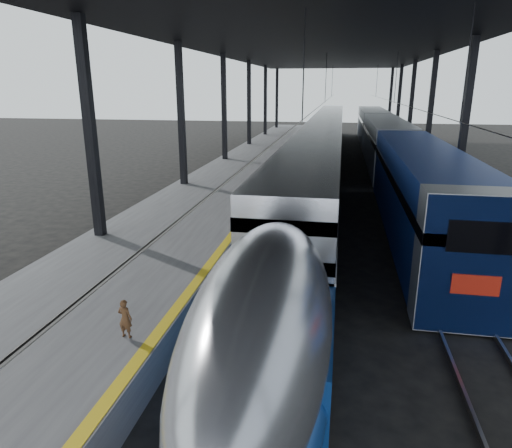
# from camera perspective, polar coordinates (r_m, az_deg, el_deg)

# --- Properties ---
(ground) EXTENTS (160.00, 160.00, 0.00)m
(ground) POSITION_cam_1_polar(r_m,az_deg,el_deg) (12.97, -6.01, -13.79)
(ground) COLOR black
(ground) RESTS_ON ground
(platform) EXTENTS (6.00, 80.00, 1.00)m
(platform) POSITION_cam_1_polar(r_m,az_deg,el_deg) (32.00, -2.06, 5.84)
(platform) COLOR #4C4C4F
(platform) RESTS_ON ground
(yellow_strip) EXTENTS (0.30, 80.00, 0.01)m
(yellow_strip) POSITION_cam_1_polar(r_m,az_deg,el_deg) (31.43, 2.96, 6.56)
(yellow_strip) COLOR gold
(yellow_strip) RESTS_ON platform
(rails) EXTENTS (6.52, 80.00, 0.16)m
(rails) POSITION_cam_1_polar(r_m,az_deg,el_deg) (31.38, 12.41, 4.45)
(rails) COLOR slate
(rails) RESTS_ON ground
(canopy) EXTENTS (18.00, 75.00, 9.47)m
(canopy) POSITION_cam_1_polar(r_m,az_deg,el_deg) (30.81, 8.35, 21.36)
(canopy) COLOR black
(canopy) RESTS_ON ground
(tgv_train) EXTENTS (2.78, 65.20, 3.98)m
(tgv_train) POSITION_cam_1_polar(r_m,az_deg,el_deg) (35.66, 8.34, 9.03)
(tgv_train) COLOR #A9ABB0
(tgv_train) RESTS_ON ground
(second_train) EXTENTS (2.90, 56.05, 3.99)m
(second_train) POSITION_cam_1_polar(r_m,az_deg,el_deg) (39.64, 15.93, 9.56)
(second_train) COLOR navy
(second_train) RESTS_ON ground
(child) EXTENTS (0.37, 0.26, 0.94)m
(child) POSITION_cam_1_polar(r_m,az_deg,el_deg) (11.11, -16.06, -11.28)
(child) COLOR #452B17
(child) RESTS_ON platform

